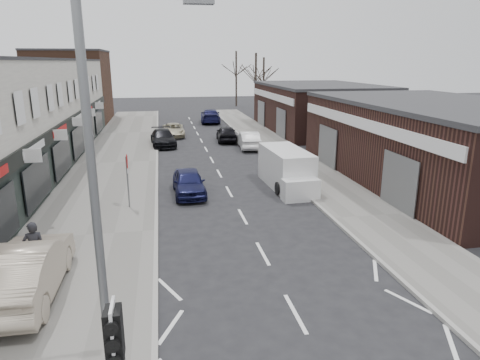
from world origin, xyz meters
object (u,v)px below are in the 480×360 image
traffic_light (116,349)px  parked_car_left_c (173,130)px  parked_car_right_b (227,133)px  parked_car_left_b (163,138)px  pedestrian (34,248)px  parked_car_left_a (189,182)px  sedan_on_pavement (26,269)px  parked_car_right_a (249,140)px  parked_car_right_c (210,116)px  warning_sign (127,165)px  white_van (287,169)px  street_lamp (105,197)px

traffic_light → parked_car_left_c: bearing=86.7°
parked_car_right_b → parked_car_left_b: bearing=15.6°
pedestrian → parked_car_left_a: 9.96m
sedan_on_pavement → pedestrian: size_ratio=2.84×
parked_car_right_a → parked_car_right_c: 15.97m
parked_car_left_a → parked_car_left_b: 14.26m
pedestrian → traffic_light: bearing=103.0°
warning_sign → parked_car_left_a: warning_sign is taller
warning_sign → parked_car_left_a: size_ratio=0.67×
sedan_on_pavement → parked_car_left_c: bearing=-100.4°
warning_sign → white_van: bearing=15.5°
parked_car_left_a → warning_sign: bearing=-148.9°
warning_sign → parked_car_right_c: warning_sign is taller
parked_car_left_b → parked_car_left_c: (1.01, 4.61, -0.07)m
street_lamp → parked_car_left_b: 29.18m
white_van → parked_car_left_c: size_ratio=1.27×
street_lamp → traffic_light: bearing=-84.1°
white_van → parked_car_right_c: bearing=89.8°
parked_car_left_a → parked_car_left_c: size_ratio=0.91×
parked_car_right_c → warning_sign: bearing=81.3°
parked_car_right_c → parked_car_left_a: bearing=86.3°
parked_car_left_c → parked_car_right_c: 10.04m
street_lamp → parked_car_left_b: bearing=87.8°
white_van → parked_car_right_b: bearing=91.9°
traffic_light → parked_car_left_a: 16.14m
traffic_light → warning_sign: bearing=93.1°
parked_car_left_a → parked_car_left_c: 18.82m
warning_sign → white_van: warning_sign is taller
street_lamp → sedan_on_pavement: street_lamp is taller
parked_car_left_b → parked_car_right_a: parked_car_right_a is taller
sedan_on_pavement → parked_car_left_b: (4.26, 23.87, -0.29)m
traffic_light → warning_sign: traffic_light is taller
street_lamp → parked_car_right_b: bearing=77.4°
traffic_light → parked_car_right_a: 28.88m
traffic_light → parked_car_right_a: bearing=74.1°
white_van → parked_car_left_c: white_van is taller
parked_car_left_c → parked_car_right_c: bearing=63.1°
warning_sign → parked_car_right_a: (8.66, 13.71, -1.50)m
street_lamp → parked_car_left_c: 33.81m
parked_car_left_a → parked_car_right_c: (4.40, 27.75, 0.10)m
pedestrian → parked_car_right_b: (9.97, 23.59, -0.32)m
parked_car_left_c → parked_car_right_b: size_ratio=1.05×
pedestrian → parked_car_right_c: bearing=-116.3°
pedestrian → parked_car_right_a: size_ratio=0.43×
parked_car_right_b → pedestrian: bearing=71.3°
traffic_light → pedestrian: 8.46m
warning_sign → parked_car_left_b: warning_sign is taller
traffic_light → street_lamp: 2.52m
white_van → parked_car_right_a: bearing=86.7°
warning_sign → parked_car_right_c: (7.36, 29.63, -1.41)m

